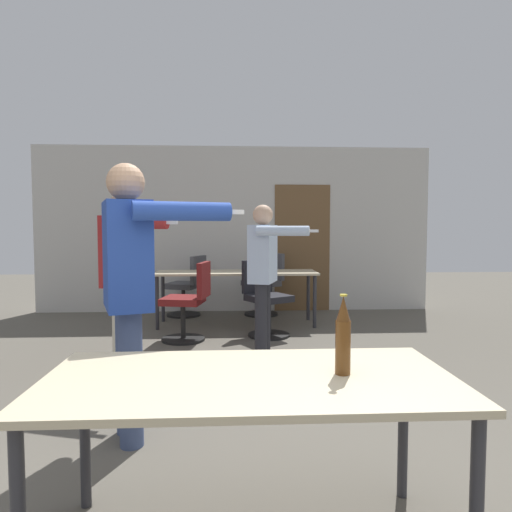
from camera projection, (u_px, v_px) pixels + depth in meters
name	position (u px, v px, depth m)	size (l,w,h in m)	color
back_wall	(236.00, 230.00, 7.41)	(6.36, 0.12, 2.66)	beige
conference_table_near	(250.00, 393.00, 1.88)	(1.69, 0.81, 0.75)	#C6B793
conference_table_far	(236.00, 276.00, 6.35)	(2.23, 0.64, 0.75)	#C6B793
person_far_watching	(130.00, 276.00, 2.87)	(0.94, 0.66, 1.76)	#3D4C75
person_near_casual	(264.00, 265.00, 4.85)	(0.69, 0.75, 1.60)	#28282D
person_right_polo	(126.00, 265.00, 4.21)	(0.73, 0.80, 1.69)	beige
office_chair_far_right	(189.00, 304.00, 5.45)	(0.59, 0.54, 0.95)	black
office_chair_side_rolled	(188.00, 288.00, 6.99)	(0.65, 0.61, 0.93)	black
office_chair_far_left	(265.00, 300.00, 5.74)	(0.65, 0.68, 0.94)	black
office_chair_mid_tucked	(265.00, 285.00, 7.11)	(0.68, 0.65, 0.96)	black
beer_bottle	(343.00, 337.00, 1.90)	(0.06, 0.06, 0.34)	#563314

